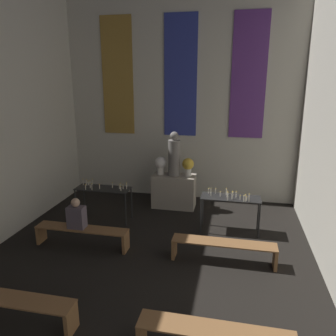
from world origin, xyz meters
TOP-DOWN VIEW (x-y plane):
  - wall_back at (0.00, 9.87)m, footprint 6.83×0.16m
  - altar at (0.00, 8.92)m, footprint 1.17×0.58m
  - statue at (0.00, 8.92)m, footprint 0.33×0.33m
  - flower_vase_left at (-0.38, 8.92)m, footprint 0.32×0.32m
  - flower_vase_right at (0.38, 8.92)m, footprint 0.32×0.32m
  - candle_rack_left at (-1.56, 7.70)m, footprint 1.36×0.51m
  - candle_rack_right at (1.56, 7.70)m, footprint 1.36×0.51m
  - pew_second_left at (-1.49, 3.99)m, footprint 2.01×0.36m
  - pew_second_right at (1.49, 3.99)m, footprint 2.01×0.36m
  - pew_back_left at (-1.49, 6.31)m, footprint 2.01×0.36m
  - pew_back_right at (1.49, 6.31)m, footprint 2.01×0.36m
  - person_seated at (-1.58, 6.31)m, footprint 0.36×0.24m

SIDE VIEW (x-z plane):
  - pew_second_left at x=-1.49m, z-range 0.10..0.53m
  - pew_second_right at x=1.49m, z-range 0.10..0.53m
  - pew_back_left at x=-1.49m, z-range 0.10..0.53m
  - pew_back_right at x=1.49m, z-range 0.10..0.53m
  - altar at x=0.00m, z-range 0.00..0.92m
  - person_seated at x=-1.58m, z-range 0.38..1.04m
  - candle_rack_left at x=-1.56m, z-range 0.22..1.27m
  - candle_rack_right at x=1.56m, z-range 0.23..1.27m
  - flower_vase_left at x=-0.38m, z-range 0.97..1.46m
  - flower_vase_right at x=0.38m, z-range 0.97..1.46m
  - statue at x=0.00m, z-range 0.87..2.07m
  - wall_back at x=0.00m, z-range 0.03..5.90m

